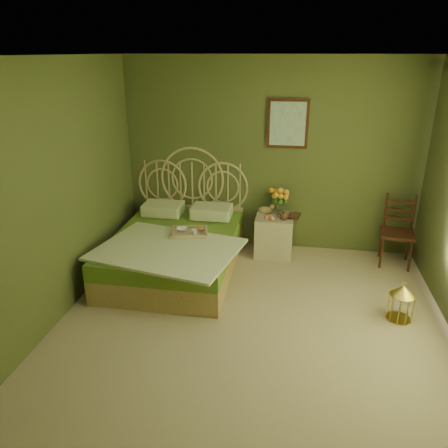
% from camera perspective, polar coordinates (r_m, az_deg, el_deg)
% --- Properties ---
extents(floor, '(4.50, 4.50, 0.00)m').
position_cam_1_polar(floor, '(4.47, 3.36, -14.43)').
color(floor, tan).
rests_on(floor, ground).
extents(ceiling, '(4.50, 4.50, 0.00)m').
position_cam_1_polar(ceiling, '(3.62, 4.31, 21.10)').
color(ceiling, silver).
rests_on(ceiling, wall_back).
extents(wall_back, '(4.00, 0.00, 4.00)m').
position_cam_1_polar(wall_back, '(6.01, 6.08, 8.74)').
color(wall_back, '#515A2F').
rests_on(wall_back, floor).
extents(wall_left, '(0.00, 4.50, 4.50)m').
position_cam_1_polar(wall_left, '(4.50, -22.47, 2.76)').
color(wall_left, '#515A2F').
rests_on(wall_left, floor).
extents(wall_art, '(0.54, 0.04, 0.64)m').
position_cam_1_polar(wall_art, '(5.89, 8.32, 12.83)').
color(wall_art, '#34180E').
rests_on(wall_art, wall_back).
extents(bed, '(1.77, 2.23, 1.38)m').
position_cam_1_polar(bed, '(5.61, -6.29, -3.01)').
color(bed, tan).
rests_on(bed, floor).
extents(nightstand, '(0.50, 0.50, 0.98)m').
position_cam_1_polar(nightstand, '(6.02, 6.63, -0.73)').
color(nightstand, beige).
rests_on(nightstand, floor).
extents(chair, '(0.45, 0.45, 0.91)m').
position_cam_1_polar(chair, '(6.12, 21.68, -0.27)').
color(chair, '#34180E').
rests_on(chair, floor).
extents(birdcage, '(0.26, 0.26, 0.39)m').
position_cam_1_polar(birdcage, '(4.97, 22.11, -9.54)').
color(birdcage, gold).
rests_on(birdcage, floor).
extents(book_lower, '(0.18, 0.22, 0.02)m').
position_cam_1_polar(book_lower, '(5.95, 8.40, 1.05)').
color(book_lower, '#381E0F').
rests_on(book_lower, nightstand).
extents(book_upper, '(0.19, 0.24, 0.02)m').
position_cam_1_polar(book_upper, '(5.94, 8.41, 1.23)').
color(book_upper, '#472819').
rests_on(book_upper, nightstand).
extents(cereal_bowl, '(0.16, 0.16, 0.03)m').
position_cam_1_polar(cereal_bowl, '(5.49, -5.49, -0.71)').
color(cereal_bowl, white).
rests_on(cereal_bowl, bed).
extents(coffee_cup, '(0.08, 0.08, 0.07)m').
position_cam_1_polar(coffee_cup, '(5.35, -3.93, -1.11)').
color(coffee_cup, white).
rests_on(coffee_cup, bed).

